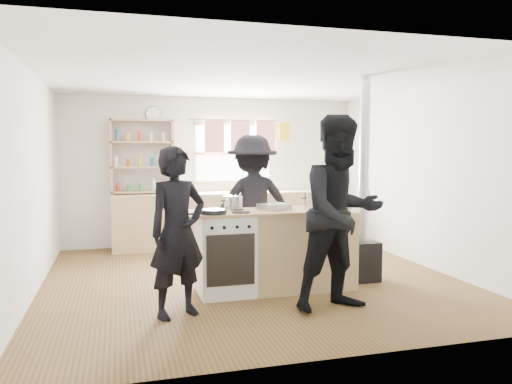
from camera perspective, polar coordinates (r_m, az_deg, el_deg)
ground at (r=6.36m, az=-0.58°, el=-9.91°), size 5.00×5.00×0.01m
back_counter at (r=8.39m, az=-4.50°, el=-3.14°), size 3.40×0.55×0.90m
shelving_unit at (r=8.29m, az=-12.90°, el=4.03°), size 1.00×0.28×1.20m
thermos at (r=8.48m, az=-0.16°, el=0.93°), size 0.10×0.10×0.27m
cooking_island at (r=5.77m, az=2.23°, el=-6.62°), size 1.97×0.64×0.93m
skillet_greens at (r=5.35m, az=-4.84°, el=-2.21°), size 0.36×0.36×0.05m
roast_tray at (r=5.71m, az=2.10°, el=-1.64°), size 0.39×0.37×0.07m
stockpot_stove at (r=5.73m, az=-2.62°, el=-1.21°), size 0.22×0.22×0.18m
stockpot_counter at (r=5.86m, az=6.90°, el=-0.94°), size 0.29×0.29×0.21m
bread_board at (r=5.86m, az=9.36°, el=-1.42°), size 0.32×0.26×0.12m
flue_heater at (r=6.29m, az=12.13°, el=-4.05°), size 0.35×0.35×2.50m
person_near_left at (r=4.86m, az=-8.96°, el=-4.56°), size 0.71×0.60×1.65m
person_near_right at (r=5.06m, az=9.77°, el=-2.42°), size 1.07×0.90×1.96m
person_far at (r=6.56m, az=-0.38°, el=-1.38°), size 1.19×0.70×1.81m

